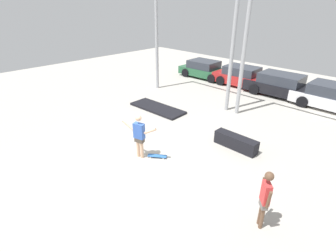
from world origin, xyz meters
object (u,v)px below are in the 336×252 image
at_px(bystander, 265,197).
at_px(skateboard, 157,156).
at_px(parked_car_red, 243,77).
at_px(manual_pad, 157,108).
at_px(parked_car_white, 335,98).
at_px(skateboarder, 139,134).
at_px(parked_car_green, 205,69).
at_px(grind_box, 236,142).
at_px(parked_car_black, 282,86).

bearing_deg(bystander, skateboard, 43.06).
distance_m(skateboard, parked_car_red, 10.84).
xyz_separation_m(manual_pad, parked_car_white, (6.90, 6.95, 0.60)).
height_order(skateboarder, parked_car_white, skateboarder).
distance_m(skateboarder, parked_car_green, 12.12).
relative_size(skateboarder, bystander, 1.00).
height_order(manual_pad, parked_car_green, parked_car_green).
xyz_separation_m(parked_car_red, bystander, (7.05, -10.86, 0.36)).
bearing_deg(grind_box, skateboarder, -125.02).
bearing_deg(bystander, parked_car_red, -9.55).
bearing_deg(parked_car_white, skateboarder, -108.58).
relative_size(parked_car_white, bystander, 2.55).
height_order(skateboard, grind_box, grind_box).
distance_m(skateboard, bystander, 4.59).
bearing_deg(parked_car_black, skateboard, -92.32).
bearing_deg(manual_pad, parked_car_white, 45.20).
distance_m(skateboard, parked_car_black, 10.44).
xyz_separation_m(skateboarder, parked_car_white, (3.79, 10.75, -0.33)).
bearing_deg(parked_car_green, grind_box, -47.42).
relative_size(skateboard, manual_pad, 0.22).
bearing_deg(skateboard, bystander, -40.82).
bearing_deg(parked_car_green, skateboard, -62.96).
relative_size(skateboard, grind_box, 0.40).
distance_m(manual_pad, parked_car_green, 7.44).
height_order(skateboard, manual_pad, manual_pad).
relative_size(grind_box, bystander, 1.04).
xyz_separation_m(skateboarder, parked_car_green, (-5.35, 10.87, -0.38)).
relative_size(manual_pad, parked_car_black, 0.72).
relative_size(skateboarder, skateboard, 2.45).
bearing_deg(manual_pad, grind_box, -6.19).
height_order(manual_pad, parked_car_red, parked_car_red).
bearing_deg(bystander, grind_box, -1.51).
bearing_deg(parked_car_black, grind_box, -79.81).
relative_size(parked_car_green, bystander, 2.26).
relative_size(grind_box, parked_car_green, 0.46).
bearing_deg(parked_car_green, parked_car_red, -0.81).
xyz_separation_m(skateboarder, manual_pad, (-3.11, 3.80, -0.93)).
xyz_separation_m(manual_pad, parked_car_green, (-2.24, 7.08, 0.56)).
xyz_separation_m(grind_box, parked_car_black, (-1.50, 7.64, 0.39)).
height_order(skateboarder, parked_car_red, skateboarder).
height_order(grind_box, parked_car_green, parked_car_green).
distance_m(manual_pad, parked_car_black, 8.07).
height_order(skateboarder, skateboard, skateboarder).
bearing_deg(parked_car_green, skateboarder, -66.03).
height_order(skateboarder, parked_car_green, skateboarder).
bearing_deg(parked_car_red, skateboard, -78.59).
xyz_separation_m(skateboard, parked_car_green, (-5.84, 10.44, 0.55)).
relative_size(skateboarder, parked_car_black, 0.39).
bearing_deg(parked_car_red, manual_pad, -100.55).
xyz_separation_m(skateboarder, parked_car_red, (-2.08, 10.95, -0.34)).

